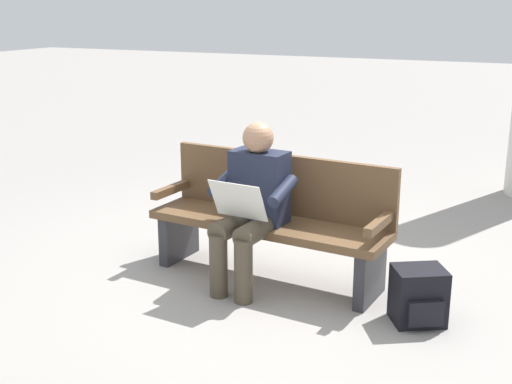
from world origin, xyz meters
TOP-DOWN VIEW (x-y plane):
  - ground_plane at (0.00, 0.00)m, footprint 40.00×40.00m
  - bench_near at (-0.01, -0.07)m, footprint 1.83×0.61m
  - person_seated at (0.05, 0.16)m, footprint 0.59×0.59m
  - backpack at (-1.17, 0.24)m, footprint 0.41×0.40m

SIDE VIEW (x-z plane):
  - ground_plane at x=0.00m, z-range 0.00..0.00m
  - backpack at x=-1.17m, z-range 0.00..0.36m
  - bench_near at x=-0.01m, z-range 0.01..0.91m
  - person_seated at x=0.05m, z-range 0.04..1.22m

